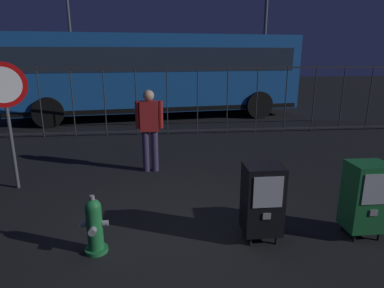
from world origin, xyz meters
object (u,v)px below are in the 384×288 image
at_px(stop_sign, 5,100).
at_px(pedestrian, 150,126).
at_px(newspaper_box_primary, 262,199).
at_px(fire_hydrant, 95,226).
at_px(bus_far, 104,67).
at_px(street_light_near_right, 70,27).
at_px(newspaper_box_secondary, 365,196).
at_px(bus_near, 155,71).
at_px(street_light_far_left, 266,17).

distance_m(stop_sign, pedestrian, 2.56).
xyz_separation_m(newspaper_box_primary, pedestrian, (-1.48, 2.79, 0.38)).
relative_size(fire_hydrant, bus_far, 0.07).
bearing_deg(pedestrian, street_light_near_right, 109.33).
bearing_deg(pedestrian, newspaper_box_secondary, -44.93).
height_order(newspaper_box_primary, bus_far, bus_far).
bearing_deg(fire_hydrant, newspaper_box_primary, 2.34).
xyz_separation_m(newspaper_box_secondary, bus_far, (-5.28, 13.08, 1.14)).
height_order(newspaper_box_primary, stop_sign, stop_sign).
xyz_separation_m(fire_hydrant, bus_near, (0.69, 9.09, 1.36)).
xyz_separation_m(fire_hydrant, street_light_near_right, (-3.86, 15.60, 3.35)).
relative_size(newspaper_box_primary, stop_sign, 0.46).
relative_size(stop_sign, street_light_near_right, 0.35).
height_order(fire_hydrant, pedestrian, pedestrian).
xyz_separation_m(fire_hydrant, bus_far, (-1.83, 13.12, 1.36)).
bearing_deg(pedestrian, bus_far, 103.40).
distance_m(newspaper_box_primary, street_light_far_left, 11.74).
relative_size(newspaper_box_secondary, bus_near, 0.10).
xyz_separation_m(newspaper_box_secondary, pedestrian, (-2.84, 2.83, 0.38)).
relative_size(fire_hydrant, stop_sign, 0.33).
bearing_deg(pedestrian, newspaper_box_primary, -62.00).
relative_size(fire_hydrant, newspaper_box_secondary, 0.73).
distance_m(fire_hydrant, street_light_far_left, 12.62).
relative_size(newspaper_box_primary, pedestrian, 0.61).
distance_m(fire_hydrant, bus_far, 13.31).
distance_m(bus_far, street_light_near_right, 3.77).
height_order(bus_near, street_light_far_left, street_light_far_left).
bearing_deg(fire_hydrant, newspaper_box_secondary, 0.68).
xyz_separation_m(newspaper_box_primary, bus_near, (-1.40, 9.00, 1.14)).
relative_size(pedestrian, bus_far, 0.16).
relative_size(newspaper_box_secondary, bus_far, 0.10).
xyz_separation_m(bus_near, street_light_far_left, (4.68, 1.79, 2.14)).
xyz_separation_m(bus_far, street_light_far_left, (7.21, -2.25, 2.14)).
xyz_separation_m(bus_near, street_light_near_right, (-4.55, 6.52, 1.99)).
bearing_deg(newspaper_box_primary, street_light_far_left, 73.04).
bearing_deg(fire_hydrant, pedestrian, 78.09).
distance_m(fire_hydrant, bus_near, 9.21).
xyz_separation_m(newspaper_box_secondary, street_light_far_left, (1.93, 10.83, 3.28)).
relative_size(pedestrian, bus_near, 0.16).
relative_size(pedestrian, street_light_near_right, 0.27).
bearing_deg(stop_sign, newspaper_box_primary, -28.52).
distance_m(stop_sign, bus_near, 7.33).
distance_m(newspaper_box_secondary, stop_sign, 5.74).
bearing_deg(stop_sign, bus_far, 90.30).
xyz_separation_m(newspaper_box_secondary, street_light_near_right, (-7.31, 15.56, 3.13)).
distance_m(pedestrian, bus_near, 6.26).
height_order(newspaper_box_primary, newspaper_box_secondary, same).
distance_m(stop_sign, street_light_far_left, 11.47).
relative_size(bus_far, street_light_near_right, 1.68).
bearing_deg(newspaper_box_primary, newspaper_box_secondary, -1.88).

